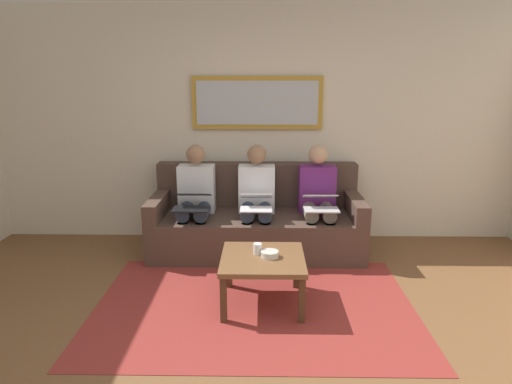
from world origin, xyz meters
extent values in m
cube|color=brown|center=(0.00, 0.00, -0.05)|extent=(6.00, 5.20, 0.10)
cube|color=beige|center=(0.00, -2.60, 1.30)|extent=(6.00, 0.12, 2.60)
cube|color=maroon|center=(0.00, -0.85, 0.00)|extent=(2.60, 1.80, 0.01)
cube|color=#4C382D|center=(0.00, -2.05, 0.21)|extent=(2.20, 0.90, 0.42)
cube|color=#4C382D|center=(0.00, -2.40, 0.66)|extent=(2.20, 0.20, 0.48)
cube|color=#4C382D|center=(-1.03, -2.05, 0.52)|extent=(0.14, 0.90, 0.20)
cube|color=#4C382D|center=(1.03, -2.05, 0.52)|extent=(0.14, 0.90, 0.20)
cube|color=#B7892D|center=(0.00, -2.51, 1.55)|extent=(1.43, 0.04, 0.57)
cube|color=#B2B7BC|center=(0.00, -2.48, 1.55)|extent=(1.33, 0.01, 0.47)
cube|color=brown|center=(-0.07, -0.90, 0.39)|extent=(0.68, 0.68, 0.04)
cube|color=#4C331E|center=(-0.37, -0.60, 0.19)|extent=(0.05, 0.05, 0.37)
cube|color=#4C331E|center=(0.23, -0.60, 0.19)|extent=(0.05, 0.05, 0.37)
cube|color=#4C331E|center=(-0.37, -1.20, 0.19)|extent=(0.05, 0.05, 0.37)
cube|color=#4C331E|center=(0.23, -1.20, 0.19)|extent=(0.05, 0.05, 0.37)
cylinder|color=silver|center=(-0.02, -0.96, 0.46)|extent=(0.07, 0.07, 0.09)
cylinder|color=beige|center=(-0.12, -0.90, 0.44)|extent=(0.14, 0.14, 0.05)
cube|color=#66236B|center=(-0.64, -2.15, 0.67)|extent=(0.38, 0.22, 0.50)
sphere|color=tan|center=(-0.64, -2.15, 1.04)|extent=(0.20, 0.20, 0.20)
cylinder|color=gray|center=(-0.73, -1.94, 0.49)|extent=(0.14, 0.42, 0.14)
cylinder|color=gray|center=(-0.55, -1.94, 0.49)|extent=(0.14, 0.42, 0.14)
cylinder|color=gray|center=(-0.73, -1.73, 0.21)|extent=(0.11, 0.11, 0.42)
cylinder|color=gray|center=(-0.55, -1.73, 0.21)|extent=(0.11, 0.11, 0.42)
cube|color=silver|center=(-0.64, -1.73, 0.57)|extent=(0.34, 0.20, 0.01)
cube|color=silver|center=(-0.64, -1.86, 0.67)|extent=(0.34, 0.19, 0.08)
cube|color=#A5C6EA|center=(-0.64, -1.86, 0.67)|extent=(0.31, 0.17, 0.06)
cube|color=silver|center=(0.00, -2.15, 0.67)|extent=(0.38, 0.22, 0.50)
sphere|color=#997051|center=(0.00, -2.15, 1.04)|extent=(0.20, 0.20, 0.20)
cylinder|color=#384256|center=(-0.09, -1.94, 0.49)|extent=(0.14, 0.42, 0.14)
cylinder|color=#384256|center=(0.09, -1.94, 0.49)|extent=(0.14, 0.42, 0.14)
cylinder|color=#384256|center=(-0.09, -1.73, 0.21)|extent=(0.11, 0.11, 0.42)
cylinder|color=#384256|center=(0.09, -1.73, 0.21)|extent=(0.11, 0.11, 0.42)
cube|color=white|center=(0.00, -1.73, 0.57)|extent=(0.31, 0.20, 0.01)
cube|color=white|center=(0.00, -1.88, 0.66)|extent=(0.31, 0.19, 0.10)
cube|color=#A5C6EA|center=(0.00, -1.87, 0.67)|extent=(0.28, 0.16, 0.08)
cube|color=silver|center=(0.64, -2.15, 0.67)|extent=(0.38, 0.22, 0.50)
sphere|color=#997051|center=(0.64, -2.15, 1.04)|extent=(0.20, 0.20, 0.20)
cylinder|color=#384256|center=(0.55, -1.94, 0.49)|extent=(0.14, 0.42, 0.14)
cylinder|color=#384256|center=(0.73, -1.94, 0.49)|extent=(0.14, 0.42, 0.14)
cylinder|color=#384256|center=(0.55, -1.73, 0.21)|extent=(0.11, 0.11, 0.42)
cylinder|color=#384256|center=(0.73, -1.73, 0.21)|extent=(0.11, 0.11, 0.42)
cube|color=black|center=(0.64, -1.73, 0.57)|extent=(0.36, 0.22, 0.01)
cube|color=black|center=(0.64, -1.87, 0.68)|extent=(0.36, 0.21, 0.08)
cube|color=#A5C6EA|center=(0.64, -1.87, 0.68)|extent=(0.32, 0.18, 0.06)
camera|label=1|loc=(-0.07, 2.51, 1.84)|focal=31.67mm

